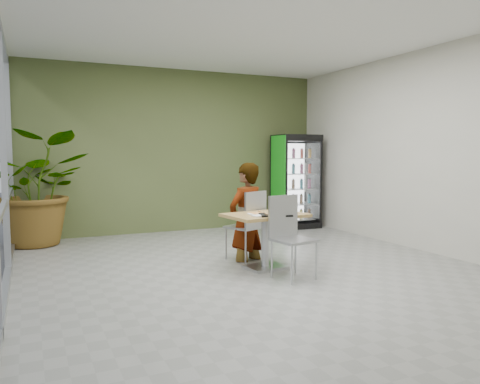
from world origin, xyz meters
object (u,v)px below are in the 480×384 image
object	(u,v)px
chair_far	(250,220)
soda_cup	(279,207)
potted_plant	(38,188)
dining_table	(265,229)
chair_near	(288,230)
cafeteria_tray	(275,215)
beverage_fridge	(296,181)
seated_woman	(246,222)

from	to	relation	value
chair_far	soda_cup	size ratio (longest dim) A/B	6.15
potted_plant	dining_table	bearing A→B (deg)	-48.01
chair_near	soda_cup	size ratio (longest dim) A/B	6.24
dining_table	chair_near	size ratio (longest dim) A/B	1.09
cafeteria_tray	potted_plant	size ratio (longest dim) A/B	0.21
potted_plant	beverage_fridge	bearing A→B (deg)	-1.95
cafeteria_tray	dining_table	bearing A→B (deg)	97.00
chair_far	soda_cup	distance (m)	0.61
beverage_fridge	potted_plant	size ratio (longest dim) A/B	1.00
beverage_fridge	potted_plant	xyz separation A→B (m)	(-4.96, 0.17, -0.00)
beverage_fridge	cafeteria_tray	bearing A→B (deg)	-122.73
seated_woman	soda_cup	distance (m)	0.67
chair_far	potted_plant	distance (m)	3.75
chair_near	seated_woman	world-z (taller)	seated_woman
seated_woman	soda_cup	xyz separation A→B (m)	(0.23, -0.58, 0.27)
dining_table	beverage_fridge	bearing A→B (deg)	52.29
chair_near	dining_table	bearing A→B (deg)	88.56
seated_woman	chair_far	bearing A→B (deg)	108.14
chair_near	potted_plant	distance (m)	4.53
chair_far	seated_woman	bearing A→B (deg)	-71.86
dining_table	potted_plant	size ratio (longest dim) A/B	0.58
chair_far	chair_near	bearing A→B (deg)	69.07
chair_far	seated_woman	size ratio (longest dim) A/B	0.59
soda_cup	cafeteria_tray	xyz separation A→B (m)	(-0.18, -0.23, -0.07)
seated_woman	potted_plant	xyz separation A→B (m)	(-2.72, 2.47, 0.40)
chair_far	seated_woman	distance (m)	0.07
dining_table	seated_woman	distance (m)	0.58
chair_far	potted_plant	size ratio (longest dim) A/B	0.53
chair_far	cafeteria_tray	size ratio (longest dim) A/B	2.52
chair_near	seated_woman	size ratio (longest dim) A/B	0.60
chair_near	cafeteria_tray	size ratio (longest dim) A/B	2.56
chair_far	beverage_fridge	world-z (taller)	beverage_fridge
beverage_fridge	potted_plant	world-z (taller)	beverage_fridge
dining_table	cafeteria_tray	xyz separation A→B (m)	(0.03, -0.23, 0.22)
dining_table	potted_plant	xyz separation A→B (m)	(-2.74, 3.04, 0.43)
chair_near	potted_plant	xyz separation A→B (m)	(-2.81, 3.54, 0.36)
potted_plant	seated_woman	bearing A→B (deg)	-42.20
dining_table	cafeteria_tray	bearing A→B (deg)	-83.00
chair_near	seated_woman	distance (m)	1.08
soda_cup	chair_near	bearing A→B (deg)	-105.57
chair_near	chair_far	bearing A→B (deg)	83.05
seated_woman	chair_near	bearing A→B (deg)	71.21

